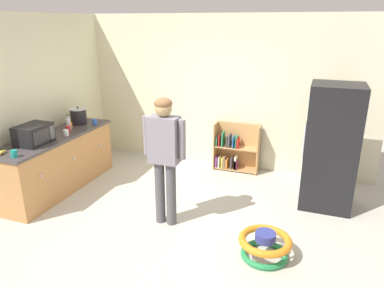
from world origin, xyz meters
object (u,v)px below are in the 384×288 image
at_px(baby_walker, 265,245).
at_px(refrigerator, 331,147).
at_px(standing_person, 164,150).
at_px(clear_bottle, 68,124).
at_px(orange_cup, 70,125).
at_px(bookshelf, 234,150).
at_px(red_cup, 68,129).
at_px(white_cup, 66,133).
at_px(kitchen_counter, 58,162).
at_px(banana_bunch, 1,152).
at_px(teal_cup, 14,154).
at_px(microwave, 34,134).
at_px(crock_pot, 78,116).
at_px(blue_cup, 95,122).

bearing_deg(baby_walker, refrigerator, 68.44).
height_order(standing_person, clear_bottle, standing_person).
bearing_deg(standing_person, orange_cup, 159.14).
distance_m(bookshelf, red_cup, 2.86).
height_order(bookshelf, white_cup, white_cup).
bearing_deg(red_cup, refrigerator, 9.96).
xyz_separation_m(refrigerator, clear_bottle, (-3.99, -0.59, 0.11)).
height_order(baby_walker, white_cup, white_cup).
relative_size(kitchen_counter, standing_person, 1.26).
bearing_deg(orange_cup, banana_bunch, -92.09).
xyz_separation_m(baby_walker, banana_bunch, (-3.48, -0.25, 0.77)).
bearing_deg(standing_person, kitchen_counter, 170.00).
distance_m(bookshelf, standing_person, 2.24).
distance_m(teal_cup, orange_cup, 1.37).
height_order(bookshelf, microwave, microwave).
bearing_deg(bookshelf, crock_pot, -157.02).
relative_size(kitchen_counter, crock_pot, 7.15).
bearing_deg(refrigerator, banana_bunch, -155.97).
height_order(crock_pot, blue_cup, crock_pot).
bearing_deg(banana_bunch, teal_cup, -4.66).
bearing_deg(banana_bunch, orange_cup, 87.91).
bearing_deg(banana_bunch, white_cup, 74.14).
bearing_deg(white_cup, banana_bunch, -105.86).
bearing_deg(orange_cup, white_cup, -59.20).
height_order(baby_walker, crock_pot, crock_pot).
xyz_separation_m(teal_cup, blue_cup, (0.08, 1.67, 0.00)).
bearing_deg(blue_cup, orange_cup, -131.59).
xyz_separation_m(clear_bottle, teal_cup, (0.14, -1.26, -0.05)).
bearing_deg(standing_person, white_cup, 167.44).
bearing_deg(clear_bottle, microwave, -90.77).
relative_size(refrigerator, orange_cup, 18.74).
xyz_separation_m(baby_walker, clear_bottle, (-3.37, 0.99, 0.84)).
bearing_deg(bookshelf, white_cup, -143.20).
bearing_deg(banana_bunch, refrigerator, 24.03).
height_order(kitchen_counter, teal_cup, teal_cup).
height_order(clear_bottle, red_cup, clear_bottle).
xyz_separation_m(refrigerator, microwave, (-4.00, -1.33, 0.15)).
bearing_deg(baby_walker, bookshelf, 111.62).
height_order(baby_walker, blue_cup, blue_cup).
bearing_deg(banana_bunch, blue_cup, 78.98).
bearing_deg(orange_cup, baby_walker, -17.62).
xyz_separation_m(crock_pot, red_cup, (0.13, -0.46, -0.09)).
bearing_deg(refrigerator, teal_cup, -154.39).
xyz_separation_m(bookshelf, clear_bottle, (-2.42, -1.41, 0.64)).
relative_size(refrigerator, bookshelf, 2.09).
xyz_separation_m(baby_walker, teal_cup, (-3.23, -0.27, 0.79)).
bearing_deg(red_cup, bookshelf, 32.68).
distance_m(crock_pot, clear_bottle, 0.36).
bearing_deg(baby_walker, red_cup, 164.99).
bearing_deg(bookshelf, microwave, -138.47).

